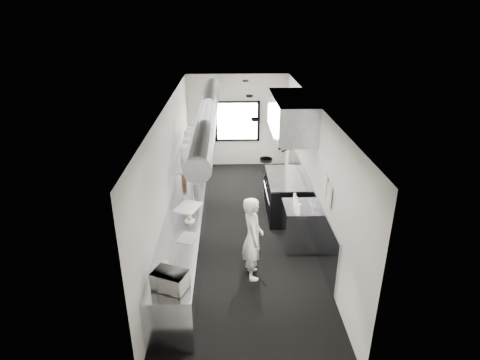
{
  "coord_description": "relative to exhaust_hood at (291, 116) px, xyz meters",
  "views": [
    {
      "loc": [
        -0.28,
        -7.72,
        4.55
      ],
      "look_at": [
        -0.05,
        -0.2,
        1.27
      ],
      "focal_mm": 29.64,
      "sensor_mm": 36.0,
      "label": 1
    }
  ],
  "objects": [
    {
      "name": "hvac_duct",
      "position": [
        -1.8,
        -0.3,
        0.16
      ],
      "size": [
        0.4,
        6.4,
        0.4
      ],
      "primitive_type": "cylinder",
      "rotation": [
        1.57,
        0.0,
        0.0
      ],
      "color": "gray",
      "rests_on": "ceiling"
    },
    {
      "name": "wall_left",
      "position": [
        -2.6,
        -0.7,
        -0.99
      ],
      "size": [
        0.02,
        8.0,
        2.8
      ],
      "primitive_type": "cube",
      "color": "silver",
      "rests_on": "floor"
    },
    {
      "name": "notice_sheet_b",
      "position": [
        0.37,
        -2.25,
        -0.84
      ],
      "size": [
        0.02,
        0.28,
        0.38
      ],
      "primitive_type": "cube",
      "color": "beige",
      "rests_on": "wall_right"
    },
    {
      "name": "deli_tub_b",
      "position": [
        -2.38,
        -3.36,
        -1.44
      ],
      "size": [
        0.14,
        0.14,
        0.1
      ],
      "primitive_type": "cylinder",
      "rotation": [
        0.0,
        0.0,
        -0.03
      ],
      "color": "beige",
      "rests_on": "prep_counter"
    },
    {
      "name": "service_window",
      "position": [
        -1.1,
        3.26,
        -0.99
      ],
      "size": [
        1.36,
        0.05,
        1.25
      ],
      "color": "white",
      "rests_on": "wall_back"
    },
    {
      "name": "pastry",
      "position": [
        -2.11,
        -1.93,
        -1.43
      ],
      "size": [
        0.09,
        0.09,
        0.09
      ],
      "primitive_type": "sphere",
      "color": "tan",
      "rests_on": "small_plate"
    },
    {
      "name": "squeeze_bottle_d",
      "position": [
        -0.03,
        -1.29,
        -1.41
      ],
      "size": [
        0.07,
        0.07,
        0.17
      ],
      "primitive_type": "cylinder",
      "rotation": [
        0.0,
        0.0,
        0.41
      ],
      "color": "white",
      "rests_on": "bottle_station"
    },
    {
      "name": "wall_cladding",
      "position": [
        0.38,
        -0.4,
        -1.84
      ],
      "size": [
        0.03,
        5.5,
        1.1
      ],
      "primitive_type": "cube",
      "color": "#969AA4",
      "rests_on": "wall_right"
    },
    {
      "name": "squeeze_bottle_c",
      "position": [
        -0.02,
        -1.41,
        -1.41
      ],
      "size": [
        0.07,
        0.07,
        0.16
      ],
      "primitive_type": "cylinder",
      "rotation": [
        0.0,
        0.0,
        0.4
      ],
      "color": "white",
      "rests_on": "bottle_station"
    },
    {
      "name": "line_cook",
      "position": [
        -0.96,
        -2.39,
        -1.6
      ],
      "size": [
        0.44,
        0.61,
        1.59
      ],
      "primitive_type": "imported",
      "rotation": [
        0.0,
        0.0,
        1.67
      ],
      "color": "white",
      "rests_on": "floor"
    },
    {
      "name": "range",
      "position": [
        -0.06,
        0.0,
        -1.92
      ],
      "size": [
        0.88,
        1.6,
        0.94
      ],
      "color": "black",
      "rests_on": "floor"
    },
    {
      "name": "exhaust_hood",
      "position": [
        0.0,
        0.0,
        0.0
      ],
      "size": [
        0.81,
        2.2,
        0.88
      ],
      "color": "#969AA4",
      "rests_on": "ceiling"
    },
    {
      "name": "microwave",
      "position": [
        -2.22,
        -3.85,
        -1.36
      ],
      "size": [
        0.54,
        0.48,
        0.27
      ],
      "primitive_type": "imported",
      "rotation": [
        0.0,
        0.0,
        -0.39
      ],
      "color": "silver",
      "rests_on": "prep_counter"
    },
    {
      "name": "pass_shelf",
      "position": [
        -2.29,
        0.3,
        -0.86
      ],
      "size": [
        0.45,
        3.0,
        0.68
      ],
      "color": "#969AA4",
      "rests_on": "prep_counter"
    },
    {
      "name": "wall_right",
      "position": [
        0.4,
        -0.7,
        -0.99
      ],
      "size": [
        0.02,
        8.0,
        2.8
      ],
      "primitive_type": "cube",
      "color": "silver",
      "rests_on": "floor"
    },
    {
      "name": "plate_stack_d",
      "position": [
        -2.27,
        0.87,
        -0.65
      ],
      "size": [
        0.27,
        0.27,
        0.34
      ],
      "primitive_type": "cylinder",
      "rotation": [
        0.0,
        0.0,
        0.25
      ],
      "color": "white",
      "rests_on": "pass_shelf"
    },
    {
      "name": "floor",
      "position": [
        -1.1,
        -0.7,
        -2.39
      ],
      "size": [
        3.0,
        8.0,
        0.01
      ],
      "primitive_type": "cube",
      "color": "black",
      "rests_on": "ground"
    },
    {
      "name": "plate_stack_a",
      "position": [
        -2.31,
        -0.3,
        -0.69
      ],
      "size": [
        0.24,
        0.24,
        0.27
      ],
      "primitive_type": "cylinder",
      "rotation": [
        0.0,
        0.0,
        0.03
      ],
      "color": "white",
      "rests_on": "pass_shelf"
    },
    {
      "name": "deli_tub_a",
      "position": [
        -2.35,
        -3.49,
        -1.44
      ],
      "size": [
        0.2,
        0.2,
        0.11
      ],
      "primitive_type": "cylinder",
      "rotation": [
        0.0,
        0.0,
        -0.4
      ],
      "color": "beige",
      "rests_on": "prep_counter"
    },
    {
      "name": "wall_back",
      "position": [
        -1.1,
        3.3,
        -0.99
      ],
      "size": [
        3.0,
        0.02,
        2.8
      ],
      "primitive_type": "cube",
      "color": "silver",
      "rests_on": "floor"
    },
    {
      "name": "far_work_table",
      "position": [
        -2.25,
        2.5,
        -1.94
      ],
      "size": [
        0.7,
        1.2,
        0.9
      ],
      "primitive_type": "cube",
      "color": "#969AA4",
      "rests_on": "floor"
    },
    {
      "name": "bottle_station",
      "position": [
        0.05,
        -1.4,
        -1.94
      ],
      "size": [
        0.65,
        0.8,
        0.9
      ],
      "primitive_type": "cube",
      "color": "#969AA4",
      "rests_on": "floor"
    },
    {
      "name": "plate_stack_c",
      "position": [
        -2.29,
        0.54,
        -0.65
      ],
      "size": [
        0.26,
        0.26,
        0.34
      ],
      "primitive_type": "cylinder",
      "rotation": [
        0.0,
        0.0,
        -0.06
      ],
      "color": "white",
      "rests_on": "pass_shelf"
    },
    {
      "name": "newspaper",
      "position": [
        -2.1,
        -2.53,
        -1.49
      ],
      "size": [
        0.4,
        0.45,
        0.01
      ],
      "primitive_type": "cube",
      "rotation": [
        0.0,
        0.0,
        -0.31
      ],
      "color": "silver",
      "rests_on": "prep_counter"
    },
    {
      "name": "plate_stack_b",
      "position": [
        -2.27,
        0.03,
        -0.66
      ],
      "size": [
        0.26,
        0.26,
        0.32
      ],
      "primitive_type": "cylinder",
      "rotation": [
        0.0,
        0.0,
        0.06
      ],
      "color": "white",
      "rests_on": "pass_shelf"
    },
    {
      "name": "squeeze_bottle_b",
      "position": [
        -0.01,
        -1.59,
        -1.41
      ],
      "size": [
        0.06,
        0.06,
        0.17
      ],
      "primitive_type": "cylinder",
      "rotation": [
        0.0,
        0.0,
        -0.1
      ],
      "color": "white",
      "rests_on": "bottle_station"
    },
    {
      "name": "prep_counter",
      "position": [
        -2.25,
        -1.2,
        -1.94
      ],
      "size": [
        0.7,
        6.0,
        0.9
      ],
      "primitive_type": "cube",
      "color": "#969AA4",
      "rests_on": "floor"
    },
    {
      "name": "notice_sheet_a",
      "position": [
        0.37,
        -1.9,
        -0.79
      ],
      "size": [
        0.02,
        0.28,
        0.38
      ],
      "primitive_type": "cube",
      "color": "beige",
      "rests_on": "wall_right"
    },
    {
      "name": "ceiling",
      "position": [
        -1.1,
        -0.7,
        0.41
      ],
      "size": [
        3.0,
        8.0,
        0.01
      ],
      "primitive_type": "cube",
      "color": "white",
      "rests_on": "wall_back"
    },
    {
      "name": "small_plate",
      "position": [
        -2.11,
        -1.93,
        -1.48
      ],
      "size": [
        0.24,
        0.24,
        0.02
      ],
      "primitive_type": "cylinder",
      "rotation": [
        0.0,
        0.0,
        -0.34
      ],
      "color": "white",
      "rests_on": "prep_counter"
    },
    {
      "name": "knife_block",
      "position": [
        -2.4,
        -0.1,
        -1.37
      ],
      "size": [
        0.13,
        0.24,
        0.25
      ],
      "primitive_type": "cube",
      "rotation": [
        0.0,
        0.0,
        0.1
      ],
      "color": "brown",
      "rests_on": "prep_counter"
    },
    {
      "name": "squeeze_bottle_e",
      "position": [
        -0.03,
        -1.15,
        -1.41
      ],
      "size": [
        0.06,
        0.06,
        0.17
      ],
      "primitive_type": "cylinder",
      "rotation": [
        0.0,
        0.0,
        0.12
      ],
      "color": "white",
      "rests_on": "bottle_station"
    },
    {
      "name": "squeeze_bottle_a",
      "position": [
        -0.01,
        -1.69,
        -1.39
      ],
      "size": [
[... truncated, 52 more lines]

